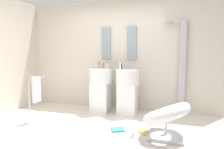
% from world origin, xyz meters
% --- Properties ---
extents(ground_plane, '(4.80, 3.60, 0.04)m').
position_xyz_m(ground_plane, '(0.00, 0.00, -0.02)').
color(ground_plane, silver).
extents(rear_partition, '(4.80, 0.10, 2.60)m').
position_xyz_m(rear_partition, '(0.00, 1.65, 1.30)').
color(rear_partition, beige).
rests_on(rear_partition, ground_plane).
extents(pedestal_sink_left, '(0.52, 0.52, 1.10)m').
position_xyz_m(pedestal_sink_left, '(-0.32, 1.17, 0.56)').
color(pedestal_sink_left, white).
rests_on(pedestal_sink_left, ground_plane).
extents(pedestal_sink_right, '(0.52, 0.52, 1.10)m').
position_xyz_m(pedestal_sink_right, '(0.32, 1.17, 0.56)').
color(pedestal_sink_right, white).
rests_on(pedestal_sink_right, ground_plane).
extents(vanity_mirror_left, '(0.22, 0.03, 0.77)m').
position_xyz_m(vanity_mirror_left, '(-0.32, 1.58, 1.58)').
color(vanity_mirror_left, '#8C9EA8').
extents(vanity_mirror_right, '(0.22, 0.03, 0.77)m').
position_xyz_m(vanity_mirror_right, '(0.32, 1.58, 1.58)').
color(vanity_mirror_right, '#8C9EA8').
extents(shower_column, '(0.49, 0.24, 2.05)m').
position_xyz_m(shower_column, '(1.44, 1.53, 1.08)').
color(shower_column, '#B7BABF').
rests_on(shower_column, ground_plane).
extents(lounge_chair, '(1.02, 1.02, 0.65)m').
position_xyz_m(lounge_chair, '(1.20, 0.09, 0.35)').
color(lounge_chair, '#B7BABF').
rests_on(lounge_chair, ground_plane).
extents(towel_rack, '(0.37, 0.22, 0.95)m').
position_xyz_m(towel_rack, '(-1.31, 0.15, 0.63)').
color(towel_rack, '#B7BABF').
rests_on(towel_rack, ground_plane).
extents(area_rug, '(1.15, 0.68, 0.01)m').
position_xyz_m(area_rug, '(0.67, 0.03, 0.01)').
color(area_rug, '#B2B2B7').
rests_on(area_rug, ground_plane).
extents(magazine_ochre, '(0.30, 0.29, 0.02)m').
position_xyz_m(magazine_ochre, '(0.87, 0.17, 0.02)').
color(magazine_ochre, gold).
rests_on(magazine_ochre, area_rug).
extents(magazine_teal, '(0.29, 0.27, 0.02)m').
position_xyz_m(magazine_teal, '(0.38, 0.15, 0.02)').
color(magazine_teal, teal).
rests_on(magazine_teal, area_rug).
extents(coffee_mug, '(0.07, 0.07, 0.09)m').
position_xyz_m(coffee_mug, '(0.69, -0.08, 0.06)').
color(coffee_mug, white).
rests_on(coffee_mug, area_rug).
extents(soap_bottle_clear, '(0.05, 0.05, 0.16)m').
position_xyz_m(soap_bottle_clear, '(-0.19, 1.28, 1.07)').
color(soap_bottle_clear, silver).
rests_on(soap_bottle_clear, pedestal_sink_left).
extents(soap_bottle_black, '(0.04, 0.04, 0.14)m').
position_xyz_m(soap_bottle_black, '(0.16, 1.22, 1.06)').
color(soap_bottle_black, black).
rests_on(soap_bottle_black, pedestal_sink_right).
extents(soap_bottle_grey, '(0.04, 0.04, 0.15)m').
position_xyz_m(soap_bottle_grey, '(-0.40, 1.31, 1.07)').
color(soap_bottle_grey, '#99999E').
rests_on(soap_bottle_grey, pedestal_sink_left).
extents(soap_bottle_white, '(0.04, 0.04, 0.20)m').
position_xyz_m(soap_bottle_white, '(0.17, 1.10, 1.09)').
color(soap_bottle_white, white).
rests_on(soap_bottle_white, pedestal_sink_right).
extents(soap_bottle_amber, '(0.05, 0.05, 0.12)m').
position_xyz_m(soap_bottle_amber, '(-0.29, 1.30, 1.05)').
color(soap_bottle_amber, '#C68C38').
rests_on(soap_bottle_amber, pedestal_sink_left).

